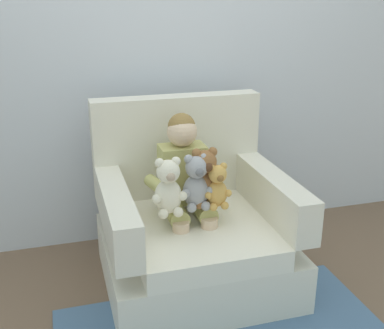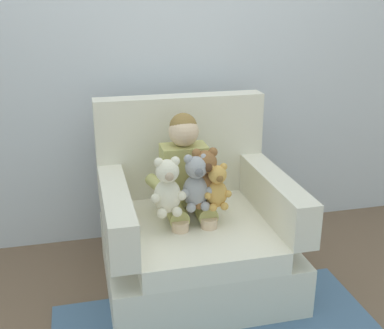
{
  "view_description": "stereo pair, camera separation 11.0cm",
  "coord_description": "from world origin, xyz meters",
  "px_view_note": "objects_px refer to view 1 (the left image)",
  "views": [
    {
      "loc": [
        -0.71,
        -2.36,
        1.63
      ],
      "look_at": [
        -0.03,
        -0.05,
        0.76
      ],
      "focal_mm": 45.25,
      "sensor_mm": 36.0,
      "label": 1
    },
    {
      "loc": [
        -0.6,
        -2.39,
        1.63
      ],
      "look_at": [
        -0.03,
        -0.05,
        0.76
      ],
      "focal_mm": 45.25,
      "sensor_mm": 36.0,
      "label": 2
    }
  ],
  "objects_px": {
    "plush_brown": "(205,179)",
    "armchair": "(193,229)",
    "seated_child": "(185,180)",
    "plush_grey": "(196,183)",
    "plush_cream": "(168,188)",
    "plush_honey": "(217,187)"
  },
  "relations": [
    {
      "from": "plush_brown",
      "to": "armchair",
      "type": "bearing_deg",
      "value": 115.55
    },
    {
      "from": "seated_child",
      "to": "plush_grey",
      "type": "height_order",
      "value": "seated_child"
    },
    {
      "from": "plush_cream",
      "to": "plush_honey",
      "type": "relative_size",
      "value": 1.24
    },
    {
      "from": "armchair",
      "to": "plush_cream",
      "type": "height_order",
      "value": "armchair"
    },
    {
      "from": "armchair",
      "to": "plush_grey",
      "type": "bearing_deg",
      "value": -97.97
    },
    {
      "from": "armchair",
      "to": "seated_child",
      "type": "bearing_deg",
      "value": 141.77
    },
    {
      "from": "plush_brown",
      "to": "plush_grey",
      "type": "distance_m",
      "value": 0.06
    },
    {
      "from": "armchair",
      "to": "seated_child",
      "type": "distance_m",
      "value": 0.31
    },
    {
      "from": "plush_grey",
      "to": "seated_child",
      "type": "bearing_deg",
      "value": 73.35
    },
    {
      "from": "seated_child",
      "to": "plush_cream",
      "type": "relative_size",
      "value": 2.62
    },
    {
      "from": "armchair",
      "to": "plush_grey",
      "type": "xyz_separation_m",
      "value": [
        -0.02,
        -0.13,
        0.34
      ]
    },
    {
      "from": "plush_cream",
      "to": "plush_brown",
      "type": "xyz_separation_m",
      "value": [
        0.22,
        0.06,
        0.01
      ]
    },
    {
      "from": "seated_child",
      "to": "plush_honey",
      "type": "distance_m",
      "value": 0.22
    },
    {
      "from": "armchair",
      "to": "plush_brown",
      "type": "relative_size",
      "value": 3.16
    },
    {
      "from": "plush_cream",
      "to": "plush_brown",
      "type": "height_order",
      "value": "plush_brown"
    },
    {
      "from": "armchair",
      "to": "plush_honey",
      "type": "distance_m",
      "value": 0.37
    },
    {
      "from": "seated_child",
      "to": "plush_cream",
      "type": "xyz_separation_m",
      "value": [
        -0.15,
        -0.19,
        0.04
      ]
    },
    {
      "from": "seated_child",
      "to": "plush_grey",
      "type": "xyz_separation_m",
      "value": [
        0.02,
        -0.16,
        0.04
      ]
    },
    {
      "from": "seated_child",
      "to": "plush_honey",
      "type": "bearing_deg",
      "value": -51.24
    },
    {
      "from": "armchair",
      "to": "plush_cream",
      "type": "distance_m",
      "value": 0.42
    },
    {
      "from": "armchair",
      "to": "seated_child",
      "type": "height_order",
      "value": "armchair"
    },
    {
      "from": "seated_child",
      "to": "plush_cream",
      "type": "bearing_deg",
      "value": -122.66
    }
  ]
}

